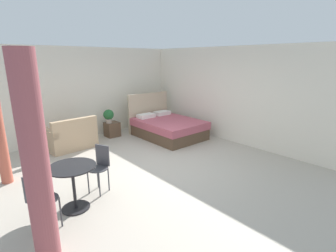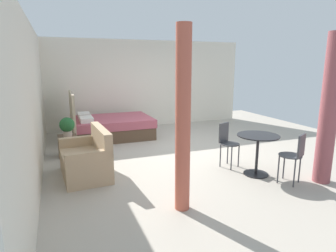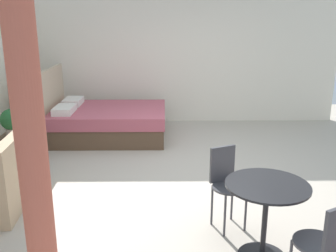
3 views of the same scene
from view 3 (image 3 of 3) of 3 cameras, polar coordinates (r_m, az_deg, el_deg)
name	(u,v)px [view 3 (image 3 of 3)]	position (r m, az deg, el deg)	size (l,w,h in m)	color
ground_plane	(192,174)	(5.48, 3.68, -7.18)	(8.83, 9.42, 0.02)	#B2A899
wall_right	(183,57)	(7.98, 2.29, 10.37)	(0.12, 6.42, 2.72)	silver
bed	(105,121)	(7.07, -9.52, 0.74)	(1.57, 2.10, 1.28)	brown
nightstand	(17,149)	(6.21, -21.93, -3.21)	(0.41, 0.39, 0.45)	brown
potted_plant	(12,121)	(5.98, -22.59, 0.70)	(0.32, 0.32, 0.42)	tan
balcony_table	(266,207)	(3.55, 14.56, -11.75)	(0.75, 0.75, 0.74)	black
cafe_chair_near_window	(327,242)	(3.17, 22.87, -15.83)	(0.51, 0.51, 0.87)	#3F3F44
cafe_chair_near_couch	(226,179)	(4.02, 8.76, -7.94)	(0.48, 0.48, 0.86)	#3F3F44
curtain_right	(33,159)	(2.67, -19.77, -4.73)	(0.20, 0.20, 2.49)	#C15B47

